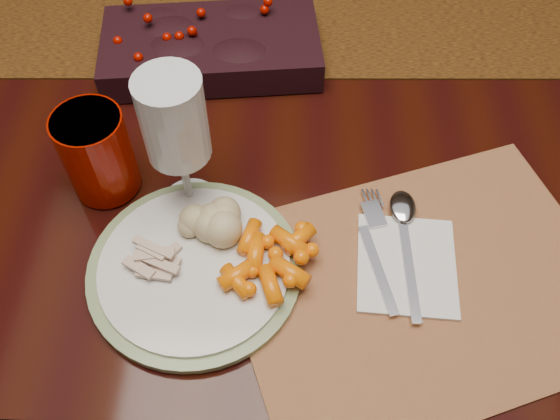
{
  "coord_description": "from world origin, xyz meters",
  "views": [
    {
      "loc": [
        0.05,
        -0.67,
        1.36
      ],
      "look_at": [
        0.04,
        -0.27,
        0.8
      ],
      "focal_mm": 38.0,
      "sensor_mm": 36.0,
      "label": 1
    }
  ],
  "objects_px": {
    "centerpiece": "(211,44)",
    "placemat_main": "(423,285)",
    "mashed_potatoes": "(205,214)",
    "red_cup": "(97,153)",
    "dinner_plate": "(195,268)",
    "baby_carrots": "(259,264)",
    "wine_glass": "(180,149)",
    "dining_table": "(264,224)",
    "turkey_shreds": "(151,262)",
    "napkin": "(406,265)"
  },
  "relations": [
    {
      "from": "centerpiece",
      "to": "placemat_main",
      "type": "height_order",
      "value": "centerpiece"
    },
    {
      "from": "centerpiece",
      "to": "placemat_main",
      "type": "relative_size",
      "value": 0.75
    },
    {
      "from": "mashed_potatoes",
      "to": "red_cup",
      "type": "height_order",
      "value": "red_cup"
    },
    {
      "from": "placemat_main",
      "to": "dinner_plate",
      "type": "relative_size",
      "value": 1.72
    },
    {
      "from": "placemat_main",
      "to": "baby_carrots",
      "type": "relative_size",
      "value": 3.75
    },
    {
      "from": "centerpiece",
      "to": "wine_glass",
      "type": "xyz_separation_m",
      "value": [
        -0.0,
        -0.27,
        0.07
      ]
    },
    {
      "from": "dining_table",
      "to": "dinner_plate",
      "type": "bearing_deg",
      "value": -100.18
    },
    {
      "from": "turkey_shreds",
      "to": "wine_glass",
      "type": "xyz_separation_m",
      "value": [
        0.03,
        0.11,
        0.08
      ]
    },
    {
      "from": "dining_table",
      "to": "napkin",
      "type": "distance_m",
      "value": 0.53
    },
    {
      "from": "baby_carrots",
      "to": "mashed_potatoes",
      "type": "relative_size",
      "value": 1.49
    },
    {
      "from": "baby_carrots",
      "to": "red_cup",
      "type": "distance_m",
      "value": 0.24
    },
    {
      "from": "dinner_plate",
      "to": "mashed_potatoes",
      "type": "relative_size",
      "value": 3.26
    },
    {
      "from": "wine_glass",
      "to": "dinner_plate",
      "type": "bearing_deg",
      "value": -80.09
    },
    {
      "from": "wine_glass",
      "to": "turkey_shreds",
      "type": "bearing_deg",
      "value": -105.99
    },
    {
      "from": "centerpiece",
      "to": "wine_glass",
      "type": "relative_size",
      "value": 1.57
    },
    {
      "from": "dining_table",
      "to": "red_cup",
      "type": "relative_size",
      "value": 15.39
    },
    {
      "from": "centerpiece",
      "to": "mashed_potatoes",
      "type": "bearing_deg",
      "value": -85.71
    },
    {
      "from": "baby_carrots",
      "to": "napkin",
      "type": "distance_m",
      "value": 0.17
    },
    {
      "from": "dinner_plate",
      "to": "wine_glass",
      "type": "height_order",
      "value": "wine_glass"
    },
    {
      "from": "baby_carrots",
      "to": "mashed_potatoes",
      "type": "height_order",
      "value": "mashed_potatoes"
    },
    {
      "from": "mashed_potatoes",
      "to": "napkin",
      "type": "bearing_deg",
      "value": -10.12
    },
    {
      "from": "placemat_main",
      "to": "mashed_potatoes",
      "type": "height_order",
      "value": "mashed_potatoes"
    },
    {
      "from": "dining_table",
      "to": "turkey_shreds",
      "type": "xyz_separation_m",
      "value": [
        -0.11,
        -0.33,
        0.4
      ]
    },
    {
      "from": "placemat_main",
      "to": "turkey_shreds",
      "type": "bearing_deg",
      "value": 158.65
    },
    {
      "from": "dinner_plate",
      "to": "turkey_shreds",
      "type": "height_order",
      "value": "turkey_shreds"
    },
    {
      "from": "dining_table",
      "to": "placemat_main",
      "type": "height_order",
      "value": "placemat_main"
    },
    {
      "from": "centerpiece",
      "to": "napkin",
      "type": "height_order",
      "value": "centerpiece"
    },
    {
      "from": "centerpiece",
      "to": "turkey_shreds",
      "type": "xyz_separation_m",
      "value": [
        -0.03,
        -0.37,
        -0.01
      ]
    },
    {
      "from": "placemat_main",
      "to": "napkin",
      "type": "relative_size",
      "value": 3.23
    },
    {
      "from": "placemat_main",
      "to": "turkey_shreds",
      "type": "xyz_separation_m",
      "value": [
        -0.31,
        0.01,
        0.02
      ]
    },
    {
      "from": "mashed_potatoes",
      "to": "placemat_main",
      "type": "bearing_deg",
      "value": -14.66
    },
    {
      "from": "centerpiece",
      "to": "wine_glass",
      "type": "height_order",
      "value": "wine_glass"
    },
    {
      "from": "dinner_plate",
      "to": "red_cup",
      "type": "xyz_separation_m",
      "value": [
        -0.13,
        0.13,
        0.05
      ]
    },
    {
      "from": "placemat_main",
      "to": "wine_glass",
      "type": "xyz_separation_m",
      "value": [
        -0.28,
        0.11,
        0.1
      ]
    },
    {
      "from": "dining_table",
      "to": "wine_glass",
      "type": "height_order",
      "value": "wine_glass"
    },
    {
      "from": "red_cup",
      "to": "baby_carrots",
      "type": "bearing_deg",
      "value": -32.59
    },
    {
      "from": "mashed_potatoes",
      "to": "wine_glass",
      "type": "bearing_deg",
      "value": 120.46
    },
    {
      "from": "dining_table",
      "to": "centerpiece",
      "type": "bearing_deg",
      "value": 148.41
    },
    {
      "from": "dining_table",
      "to": "mashed_potatoes",
      "type": "bearing_deg",
      "value": -100.47
    },
    {
      "from": "wine_glass",
      "to": "centerpiece",
      "type": "bearing_deg",
      "value": 89.33
    },
    {
      "from": "dinner_plate",
      "to": "baby_carrots",
      "type": "distance_m",
      "value": 0.08
    },
    {
      "from": "placemat_main",
      "to": "napkin",
      "type": "height_order",
      "value": "napkin"
    },
    {
      "from": "dinner_plate",
      "to": "turkey_shreds",
      "type": "distance_m",
      "value": 0.05
    },
    {
      "from": "placemat_main",
      "to": "wine_glass",
      "type": "distance_m",
      "value": 0.32
    },
    {
      "from": "wine_glass",
      "to": "placemat_main",
      "type": "bearing_deg",
      "value": -21.64
    },
    {
      "from": "dinner_plate",
      "to": "dining_table",
      "type": "bearing_deg",
      "value": 79.82
    },
    {
      "from": "placemat_main",
      "to": "wine_glass",
      "type": "height_order",
      "value": "wine_glass"
    },
    {
      "from": "dinner_plate",
      "to": "red_cup",
      "type": "bearing_deg",
      "value": 135.17
    },
    {
      "from": "dining_table",
      "to": "mashed_potatoes",
      "type": "distance_m",
      "value": 0.5
    },
    {
      "from": "red_cup",
      "to": "dinner_plate",
      "type": "bearing_deg",
      "value": -44.83
    }
  ]
}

